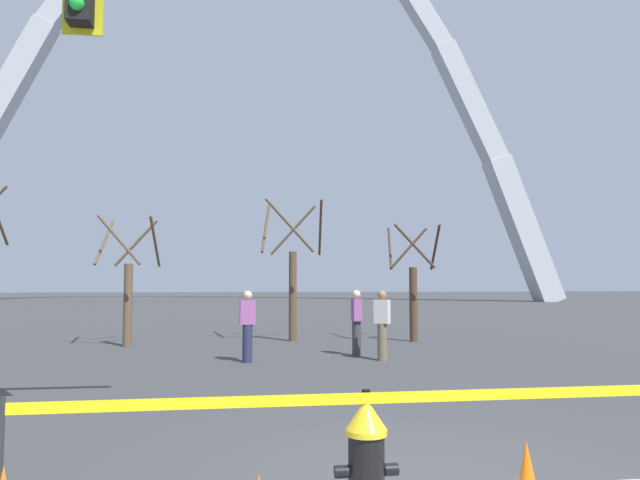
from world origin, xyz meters
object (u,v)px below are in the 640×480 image
fire_hydrant (366,464)px  monument_arch (254,97)px  pedestrian_standing_center (357,322)px  pedestrian_walking_left (382,324)px  pedestrian_walking_right (248,325)px

fire_hydrant → monument_arch: bearing=89.2°
fire_hydrant → pedestrian_standing_center: pedestrian_standing_center is taller
pedestrian_walking_left → pedestrian_standing_center: bearing=112.2°
monument_arch → pedestrian_walking_left: monument_arch is taller
monument_arch → pedestrian_standing_center: bearing=-88.2°
pedestrian_walking_left → fire_hydrant: bearing=-104.8°
monument_arch → pedestrian_walking_left: size_ratio=37.73×
monument_arch → pedestrian_walking_right: 45.17m
fire_hydrant → monument_arch: monument_arch is taller
fire_hydrant → monument_arch: 53.92m
pedestrian_walking_right → monument_arch: bearing=88.1°
pedestrian_standing_center → monument_arch: bearing=91.8°
pedestrian_walking_left → pedestrian_walking_right: bearing=178.0°
pedestrian_standing_center → pedestrian_walking_right: 2.80m
pedestrian_standing_center → pedestrian_walking_right: bearing=-162.1°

